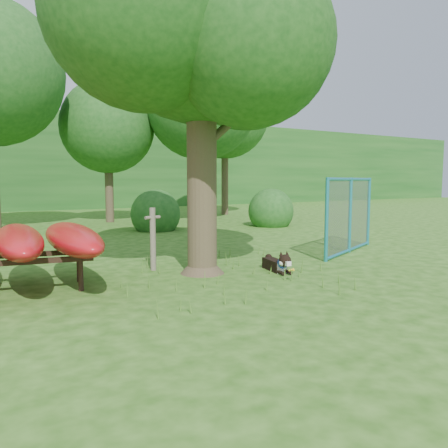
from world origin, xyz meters
TOP-DOWN VIEW (x-y plane):
  - ground at (0.00, 0.00)m, footprint 80.00×80.00m
  - oak_tree at (-0.09, 1.66)m, footprint 5.88×5.16m
  - wooden_post at (-0.77, 2.38)m, footprint 0.35×0.14m
  - husky_dog at (1.31, 0.94)m, footprint 0.40×1.03m
  - fence_section at (4.35, 1.89)m, footprint 2.99×1.41m
  - wildflower_clump at (1.01, 0.16)m, footprint 0.11×0.11m
  - bg_tree_c at (1.50, 13.00)m, footprint 4.00×4.00m
  - bg_tree_d at (5.00, 11.00)m, footprint 4.80×4.80m
  - bg_tree_e at (8.00, 14.00)m, footprint 4.60×4.60m
  - shrub_right at (6.50, 8.00)m, footprint 1.80×1.80m
  - shrub_mid at (2.00, 9.00)m, footprint 1.80×1.80m
  - wooded_hillside at (0.00, 28.00)m, footprint 80.00×12.00m

SIDE VIEW (x-z plane):
  - ground at x=0.00m, z-range 0.00..0.00m
  - shrub_right at x=6.50m, z-range -0.90..0.90m
  - shrub_mid at x=2.00m, z-range -0.90..0.90m
  - husky_dog at x=1.31m, z-range -0.07..0.40m
  - wildflower_clump at x=1.01m, z-range 0.07..0.31m
  - wooden_post at x=-0.77m, z-range 0.04..1.32m
  - fence_section at x=4.35m, z-range -0.63..2.53m
  - wooded_hillside at x=0.00m, z-range 0.00..6.00m
  - bg_tree_c at x=1.50m, z-range 1.05..7.17m
  - oak_tree at x=-0.09m, z-range 1.21..8.45m
  - bg_tree_d at x=5.00m, z-range 1.33..8.83m
  - bg_tree_e at x=8.00m, z-range 1.46..9.01m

